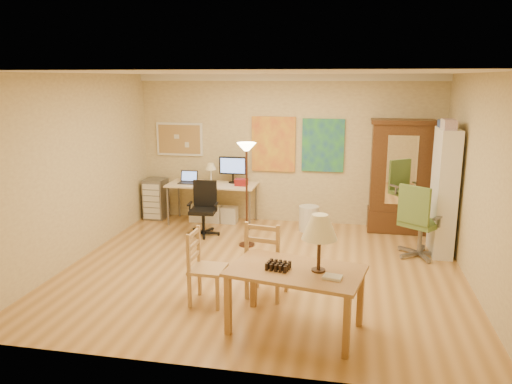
% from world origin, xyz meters
% --- Properties ---
extents(floor, '(5.50, 5.50, 0.00)m').
position_xyz_m(floor, '(0.00, 0.00, 0.00)').
color(floor, '#A4723A').
rests_on(floor, ground).
extents(crown_molding, '(5.50, 0.08, 0.12)m').
position_xyz_m(crown_molding, '(0.00, 2.46, 2.64)').
color(crown_molding, white).
rests_on(crown_molding, floor).
extents(corkboard, '(0.90, 0.04, 0.62)m').
position_xyz_m(corkboard, '(-2.05, 2.47, 1.50)').
color(corkboard, '#A7894E').
rests_on(corkboard, floor).
extents(art_panel_left, '(0.80, 0.04, 1.00)m').
position_xyz_m(art_panel_left, '(-0.25, 2.47, 1.45)').
color(art_panel_left, yellow).
rests_on(art_panel_left, floor).
extents(art_panel_right, '(0.75, 0.04, 0.95)m').
position_xyz_m(art_panel_right, '(0.65, 2.47, 1.45)').
color(art_panel_right, '#235B8D').
rests_on(art_panel_right, floor).
extents(dining_table, '(1.51, 1.08, 1.29)m').
position_xyz_m(dining_table, '(0.73, -1.62, 0.82)').
color(dining_table, brown).
rests_on(dining_table, floor).
extents(ladder_chair_back, '(0.52, 0.50, 0.98)m').
position_xyz_m(ladder_chair_back, '(0.20, -0.86, 0.46)').
color(ladder_chair_back, '#9F7048').
rests_on(ladder_chair_back, floor).
extents(ladder_chair_left, '(0.41, 0.43, 0.90)m').
position_xyz_m(ladder_chair_left, '(-0.48, -1.16, 0.42)').
color(ladder_chair_left, '#9F7048').
rests_on(ladder_chair_left, floor).
extents(torchiere_lamp, '(0.30, 0.30, 1.66)m').
position_xyz_m(torchiere_lamp, '(-0.43, 0.97, 1.33)').
color(torchiere_lamp, '#43251B').
rests_on(torchiere_lamp, floor).
extents(computer_desk, '(1.62, 0.71, 1.23)m').
position_xyz_m(computer_desk, '(-1.29, 2.16, 0.45)').
color(computer_desk, beige).
rests_on(computer_desk, floor).
extents(office_chair_black, '(0.57, 0.57, 0.92)m').
position_xyz_m(office_chair_black, '(-1.28, 1.40, 0.25)').
color(office_chair_black, black).
rests_on(office_chair_black, floor).
extents(office_chair_green, '(0.71, 0.71, 1.12)m').
position_xyz_m(office_chair_green, '(2.20, 0.95, 0.30)').
color(office_chair_green, slate).
rests_on(office_chair_green, floor).
extents(drawer_cart, '(0.38, 0.45, 0.76)m').
position_xyz_m(drawer_cart, '(-2.48, 2.23, 0.38)').
color(drawer_cart, slate).
rests_on(drawer_cart, floor).
extents(armoire, '(1.06, 0.50, 1.95)m').
position_xyz_m(armoire, '(1.99, 2.24, 0.85)').
color(armoire, '#391D0F').
rests_on(armoire, floor).
extents(bookshelf, '(0.29, 0.76, 1.91)m').
position_xyz_m(bookshelf, '(2.55, 1.22, 0.95)').
color(bookshelf, white).
rests_on(bookshelf, floor).
extents(wastebin, '(0.35, 0.35, 0.44)m').
position_xyz_m(wastebin, '(0.47, 1.97, 0.22)').
color(wastebin, silver).
rests_on(wastebin, floor).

